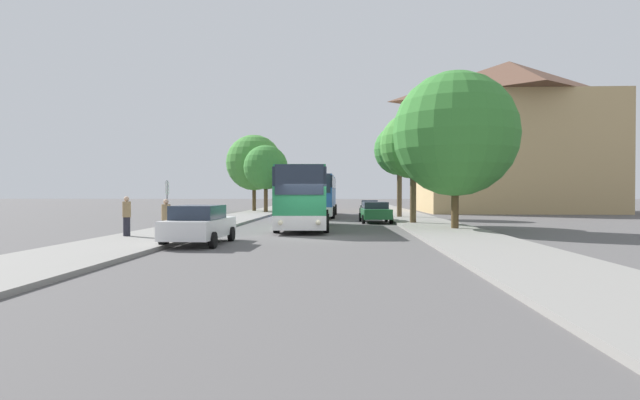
{
  "coord_description": "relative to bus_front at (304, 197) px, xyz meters",
  "views": [
    {
      "loc": [
        1.66,
        -23.04,
        2.07
      ],
      "look_at": [
        -0.24,
        15.32,
        1.53
      ],
      "focal_mm": 28.0,
      "sensor_mm": 36.0,
      "label": 1
    }
  ],
  "objects": [
    {
      "name": "ground_plane",
      "position": [
        0.71,
        -5.75,
        -1.84
      ],
      "size": [
        300.0,
        300.0,
        0.0
      ],
      "primitive_type": "plane",
      "color": "#565454",
      "rests_on": "ground"
    },
    {
      "name": "sidewalk_left",
      "position": [
        -6.29,
        -5.75,
        -1.77
      ],
      "size": [
        4.0,
        120.0,
        0.15
      ],
      "primitive_type": "cube",
      "color": "gray",
      "rests_on": "ground_plane"
    },
    {
      "name": "sidewalk_right",
      "position": [
        7.71,
        -5.75,
        -1.77
      ],
      "size": [
        4.0,
        120.0,
        0.15
      ],
      "primitive_type": "cube",
      "color": "gray",
      "rests_on": "ground_plane"
    },
    {
      "name": "building_right_background",
      "position": [
        20.34,
        26.84,
        6.4
      ],
      "size": [
        18.86,
        14.39,
        16.48
      ],
      "color": "tan",
      "rests_on": "ground_plane"
    },
    {
      "name": "bus_front",
      "position": [
        0.0,
        0.0,
        0.0
      ],
      "size": [
        3.16,
        10.64,
        3.45
      ],
      "rotation": [
        0.0,
        0.0,
        0.04
      ],
      "color": "silver",
      "rests_on": "ground_plane"
    },
    {
      "name": "bus_middle",
      "position": [
        0.16,
        14.74,
        0.05
      ],
      "size": [
        2.91,
        11.69,
        3.56
      ],
      "rotation": [
        0.0,
        0.0,
        -0.01
      ],
      "color": "silver",
      "rests_on": "ground_plane"
    },
    {
      "name": "parked_car_left_curb",
      "position": [
        -3.46,
        -9.08,
        -1.03
      ],
      "size": [
        2.14,
        4.53,
        1.57
      ],
      "rotation": [
        0.0,
        0.0,
        -0.02
      ],
      "color": "silver",
      "rests_on": "ground_plane"
    },
    {
      "name": "parked_car_right_near",
      "position": [
        4.5,
        6.11,
        -1.08
      ],
      "size": [
        2.21,
        4.37,
        1.44
      ],
      "rotation": [
        0.0,
        0.0,
        3.18
      ],
      "color": "#236B38",
      "rests_on": "ground_plane"
    },
    {
      "name": "parked_car_right_far",
      "position": [
        4.82,
        20.33,
        -1.12
      ],
      "size": [
        2.12,
        4.08,
        1.36
      ],
      "rotation": [
        0.0,
        0.0,
        3.09
      ],
      "color": "slate",
      "rests_on": "ground_plane"
    },
    {
      "name": "bus_stop_sign",
      "position": [
        -5.76,
        -6.35,
        -0.14
      ],
      "size": [
        0.08,
        0.45,
        2.5
      ],
      "color": "gray",
      "rests_on": "sidewalk_left"
    },
    {
      "name": "pedestrian_waiting_near",
      "position": [
        -5.0,
        -8.59,
        -0.85
      ],
      "size": [
        0.36,
        0.36,
        1.67
      ],
      "rotation": [
        0.0,
        0.0,
        5.17
      ],
      "color": "#23232D",
      "rests_on": "sidewalk_left"
    },
    {
      "name": "pedestrian_waiting_far",
      "position": [
        -7.33,
        -7.11,
        -0.8
      ],
      "size": [
        0.36,
        0.36,
        1.77
      ],
      "rotation": [
        0.0,
        0.0,
        2.41
      ],
      "color": "#23232D",
      "rests_on": "sidewalk_left"
    },
    {
      "name": "tree_left_near",
      "position": [
        -7.42,
        24.63,
        3.5
      ],
      "size": [
        5.99,
        5.99,
        8.19
      ],
      "color": "#513D23",
      "rests_on": "sidewalk_left"
    },
    {
      "name": "tree_left_far",
      "position": [
        -5.62,
        21.36,
        2.82
      ],
      "size": [
        4.49,
        4.49,
        6.77
      ],
      "color": "#513D23",
      "rests_on": "sidewalk_left"
    },
    {
      "name": "tree_right_near",
      "position": [
        8.37,
        -1.33,
        3.43
      ],
      "size": [
        6.77,
        6.77,
        8.51
      ],
      "color": "#513D23",
      "rests_on": "sidewalk_right"
    },
    {
      "name": "tree_right_mid",
      "position": [
        6.79,
        3.73,
        3.29
      ],
      "size": [
        4.32,
        4.32,
        7.17
      ],
      "color": "brown",
      "rests_on": "sidewalk_right"
    },
    {
      "name": "tree_right_far",
      "position": [
        6.8,
        11.88,
        3.69
      ],
      "size": [
        4.11,
        4.11,
        7.47
      ],
      "color": "brown",
      "rests_on": "sidewalk_right"
    }
  ]
}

